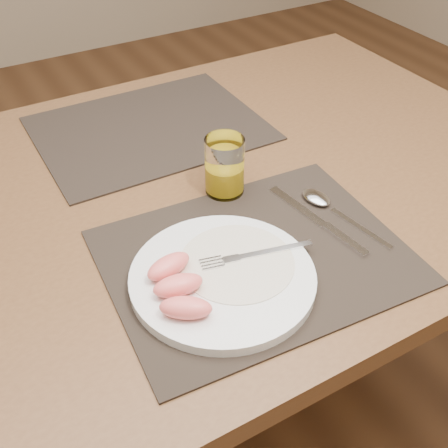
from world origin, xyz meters
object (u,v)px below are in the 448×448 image
plate (223,278)px  table (187,223)px  fork (247,256)px  juice_glass (225,169)px  knife (324,225)px  spoon (322,202)px  placemat_far (150,128)px  placemat_near (256,257)px

plate → table: bearing=75.8°
fork → juice_glass: juice_glass is taller
knife → spoon: spoon is taller
spoon → placemat_far: bearing=111.0°
placemat_far → spoon: size_ratio=2.34×
placemat_near → juice_glass: bearing=75.7°
placemat_far → plate: plate is taller
placemat_near → knife: size_ratio=2.04×
fork → spoon: size_ratio=0.90×
table → placemat_far: (0.03, 0.22, 0.09)m
spoon → juice_glass: 0.18m
spoon → plate: bearing=-162.5°
fork → spoon: fork is taller
plate → knife: bearing=7.3°
spoon → knife: bearing=-124.5°
plate → juice_glass: size_ratio=2.62×
placemat_far → plate: bearing=-101.0°
table → plate: (-0.06, -0.24, 0.10)m
placemat_near → spoon: bearing=17.5°
placemat_near → placemat_far: bearing=87.6°
plate → fork: (0.05, 0.01, 0.01)m
table → plate: 0.27m
table → spoon: size_ratio=7.29×
juice_glass → plate: bearing=-120.7°
plate → fork: 0.05m
knife → spoon: bearing=55.5°
placemat_near → juice_glass: (0.04, 0.17, 0.05)m
table → knife: 0.27m
spoon → juice_glass: (-0.12, 0.12, 0.04)m
table → knife: bearing=-56.3°
placemat_near → plate: size_ratio=1.67×
placemat_far → placemat_near: bearing=-92.4°
table → spoon: (0.18, -0.17, 0.09)m
placemat_near → plate: plate is taller
placemat_far → plate: (-0.09, -0.46, 0.01)m
placemat_far → fork: (-0.04, -0.45, 0.02)m
placemat_far → knife: bearing=-75.2°
fork → spoon: 0.20m
table → knife: size_ratio=6.36×
placemat_far → juice_glass: (0.02, -0.27, 0.05)m
placemat_near → placemat_far: same height
placemat_near → plate: bearing=-162.4°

